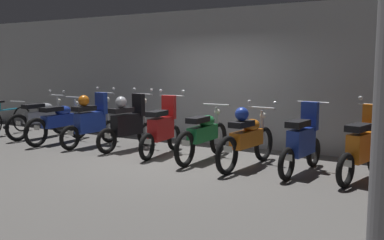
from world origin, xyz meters
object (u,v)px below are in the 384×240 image
at_px(motorbike_slot_5, 203,135).
at_px(motorbike_slot_7, 302,142).
at_px(motorbike_slot_2, 91,121).
at_px(motorbike_slot_8, 363,147).
at_px(motorbike_slot_6, 247,138).
at_px(motorbike_slot_1, 59,121).
at_px(motorbike_slot_4, 162,129).
at_px(bicycle, 7,120).
at_px(motorbike_slot_3, 128,123).
at_px(motorbike_slot_0, 41,118).

bearing_deg(motorbike_slot_5, motorbike_slot_7, -0.08).
bearing_deg(motorbike_slot_2, motorbike_slot_8, 0.95).
height_order(motorbike_slot_5, motorbike_slot_6, motorbike_slot_6).
bearing_deg(motorbike_slot_6, motorbike_slot_1, 179.87).
distance_m(motorbike_slot_4, bicycle, 4.94).
distance_m(motorbike_slot_4, motorbike_slot_5, 0.96).
xyz_separation_m(motorbike_slot_2, motorbike_slot_3, (0.95, 0.12, 0.00)).
relative_size(motorbike_slot_4, bicycle, 0.98).
xyz_separation_m(motorbike_slot_0, motorbike_slot_8, (7.62, -0.12, 0.04)).
relative_size(motorbike_slot_2, motorbike_slot_7, 1.00).
relative_size(motorbike_slot_1, motorbike_slot_8, 1.17).
bearing_deg(motorbike_slot_5, motorbike_slot_2, -179.13).
bearing_deg(motorbike_slot_1, motorbike_slot_6, -0.13).
bearing_deg(motorbike_slot_3, motorbike_slot_8, -0.35).
bearing_deg(motorbike_slot_4, motorbike_slot_6, -3.43).
bearing_deg(motorbike_slot_5, bicycle, 179.63).
distance_m(motorbike_slot_3, motorbike_slot_7, 3.81).
bearing_deg(motorbike_slot_8, motorbike_slot_3, 179.65).
height_order(motorbike_slot_1, bicycle, motorbike_slot_1).
height_order(motorbike_slot_2, motorbike_slot_3, same).
distance_m(motorbike_slot_6, bicycle, 6.85).
relative_size(motorbike_slot_1, motorbike_slot_7, 1.16).
distance_m(motorbike_slot_2, motorbike_slot_3, 0.96).
xyz_separation_m(motorbike_slot_5, motorbike_slot_8, (2.86, 0.05, 0.04)).
xyz_separation_m(motorbike_slot_0, motorbike_slot_7, (6.66, -0.17, 0.03)).
height_order(motorbike_slot_0, motorbike_slot_1, motorbike_slot_0).
bearing_deg(motorbike_slot_3, motorbike_slot_4, -4.79).
height_order(motorbike_slot_2, motorbike_slot_5, motorbike_slot_2).
height_order(motorbike_slot_3, motorbike_slot_4, same).
height_order(motorbike_slot_6, bicycle, motorbike_slot_6).
bearing_deg(motorbike_slot_1, motorbike_slot_5, 1.54).
relative_size(motorbike_slot_0, motorbike_slot_1, 1.00).
xyz_separation_m(motorbike_slot_0, motorbike_slot_5, (4.76, -0.17, -0.00)).
bearing_deg(motorbike_slot_3, motorbike_slot_0, 178.16).
relative_size(motorbike_slot_0, motorbike_slot_2, 1.16).
bearing_deg(motorbike_slot_5, motorbike_slot_1, -178.46).
height_order(motorbike_slot_2, bicycle, motorbike_slot_2).
distance_m(motorbike_slot_2, motorbike_slot_6, 3.81).
height_order(motorbike_slot_5, motorbike_slot_8, motorbike_slot_8).
relative_size(motorbike_slot_4, motorbike_slot_6, 0.86).
bearing_deg(bicycle, motorbike_slot_5, -0.37).
bearing_deg(motorbike_slot_4, motorbike_slot_0, 177.42).
relative_size(motorbike_slot_7, bicycle, 0.98).
bearing_deg(motorbike_slot_1, bicycle, 176.16).
relative_size(motorbike_slot_1, bicycle, 1.14).
bearing_deg(motorbike_slot_5, motorbike_slot_8, 1.02).
relative_size(motorbike_slot_5, bicycle, 1.14).
bearing_deg(motorbike_slot_8, motorbike_slot_5, -178.98).
xyz_separation_m(motorbike_slot_7, motorbike_slot_8, (0.96, 0.05, 0.00)).
xyz_separation_m(motorbike_slot_1, motorbike_slot_6, (4.76, -0.01, 0.04)).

